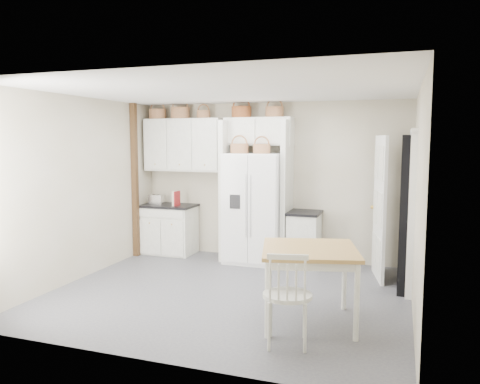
% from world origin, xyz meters
% --- Properties ---
extents(floor, '(4.50, 4.50, 0.00)m').
position_xyz_m(floor, '(0.00, 0.00, 0.00)').
color(floor, '#424351').
rests_on(floor, ground).
extents(ceiling, '(4.50, 4.50, 0.00)m').
position_xyz_m(ceiling, '(0.00, 0.00, 2.60)').
color(ceiling, white).
rests_on(ceiling, wall_back).
extents(wall_back, '(4.50, 0.00, 4.50)m').
position_xyz_m(wall_back, '(0.00, 2.00, 1.30)').
color(wall_back, tan).
rests_on(wall_back, floor).
extents(wall_left, '(0.00, 4.00, 4.00)m').
position_xyz_m(wall_left, '(-2.25, 0.00, 1.30)').
color(wall_left, tan).
rests_on(wall_left, floor).
extents(wall_right, '(0.00, 4.00, 4.00)m').
position_xyz_m(wall_right, '(2.25, 0.00, 1.30)').
color(wall_right, tan).
rests_on(wall_right, floor).
extents(refrigerator, '(0.92, 0.74, 1.78)m').
position_xyz_m(refrigerator, '(-0.15, 1.65, 0.89)').
color(refrigerator, white).
rests_on(refrigerator, floor).
extents(base_cab_left, '(0.89, 0.56, 0.82)m').
position_xyz_m(base_cab_left, '(-1.75, 1.70, 0.41)').
color(base_cab_left, silver).
rests_on(base_cab_left, floor).
extents(base_cab_right, '(0.47, 0.56, 0.82)m').
position_xyz_m(base_cab_right, '(0.65, 1.70, 0.41)').
color(base_cab_right, silver).
rests_on(base_cab_right, floor).
extents(dining_table, '(1.21, 1.21, 0.83)m').
position_xyz_m(dining_table, '(1.17, -0.64, 0.42)').
color(dining_table, '#AB7735').
rests_on(dining_table, floor).
extents(windsor_chair, '(0.56, 0.53, 0.98)m').
position_xyz_m(windsor_chair, '(1.07, -1.26, 0.49)').
color(windsor_chair, silver).
rests_on(windsor_chair, floor).
extents(counter_left, '(0.93, 0.60, 0.04)m').
position_xyz_m(counter_left, '(-1.75, 1.70, 0.84)').
color(counter_left, black).
rests_on(counter_left, base_cab_left).
extents(counter_right, '(0.50, 0.60, 0.04)m').
position_xyz_m(counter_right, '(0.65, 1.70, 0.84)').
color(counter_right, black).
rests_on(counter_right, base_cab_right).
extents(toaster, '(0.25, 0.16, 0.16)m').
position_xyz_m(toaster, '(-2.00, 1.71, 0.94)').
color(toaster, silver).
rests_on(toaster, counter_left).
extents(cookbook_red, '(0.06, 0.17, 0.25)m').
position_xyz_m(cookbook_red, '(-1.55, 1.62, 0.99)').
color(cookbook_red, maroon).
rests_on(cookbook_red, counter_left).
extents(cookbook_cream, '(0.05, 0.17, 0.25)m').
position_xyz_m(cookbook_cream, '(-1.58, 1.62, 0.99)').
color(cookbook_cream, beige).
rests_on(cookbook_cream, counter_left).
extents(basket_upper_a, '(0.31, 0.31, 0.17)m').
position_xyz_m(basket_upper_a, '(-2.01, 1.83, 2.44)').
color(basket_upper_a, '#8C5E3D').
rests_on(basket_upper_a, upper_cabinet).
extents(basket_upper_b, '(0.33, 0.33, 0.20)m').
position_xyz_m(basket_upper_b, '(-1.57, 1.83, 2.45)').
color(basket_upper_b, '#8C5E3D').
rests_on(basket_upper_b, upper_cabinet).
extents(basket_upper_c, '(0.23, 0.23, 0.13)m').
position_xyz_m(basket_upper_c, '(-1.13, 1.83, 2.42)').
color(basket_upper_c, '#8C5E3D').
rests_on(basket_upper_c, upper_cabinet).
extents(basket_bridge_a, '(0.33, 0.33, 0.18)m').
position_xyz_m(basket_bridge_a, '(-0.45, 1.83, 2.44)').
color(basket_bridge_a, brown).
rests_on(basket_bridge_a, bridge_cabinet).
extents(basket_bridge_b, '(0.29, 0.29, 0.17)m').
position_xyz_m(basket_bridge_b, '(0.11, 1.83, 2.43)').
color(basket_bridge_b, '#8C5E3D').
rests_on(basket_bridge_b, bridge_cabinet).
extents(basket_fridge_a, '(0.29, 0.29, 0.16)m').
position_xyz_m(basket_fridge_a, '(-0.39, 1.55, 1.85)').
color(basket_fridge_a, '#8C5E3D').
rests_on(basket_fridge_a, refrigerator).
extents(basket_fridge_b, '(0.27, 0.27, 0.15)m').
position_xyz_m(basket_fridge_b, '(-0.02, 1.55, 1.85)').
color(basket_fridge_b, '#8C5E3D').
rests_on(basket_fridge_b, refrigerator).
extents(upper_cabinet, '(1.40, 0.34, 0.90)m').
position_xyz_m(upper_cabinet, '(-1.50, 1.83, 1.90)').
color(upper_cabinet, silver).
rests_on(upper_cabinet, wall_back).
extents(bridge_cabinet, '(1.12, 0.34, 0.45)m').
position_xyz_m(bridge_cabinet, '(-0.15, 1.83, 2.12)').
color(bridge_cabinet, silver).
rests_on(bridge_cabinet, wall_back).
extents(fridge_panel_left, '(0.08, 0.60, 2.30)m').
position_xyz_m(fridge_panel_left, '(-0.66, 1.70, 1.15)').
color(fridge_panel_left, silver).
rests_on(fridge_panel_left, floor).
extents(fridge_panel_right, '(0.08, 0.60, 2.30)m').
position_xyz_m(fridge_panel_right, '(0.36, 1.70, 1.15)').
color(fridge_panel_right, silver).
rests_on(fridge_panel_right, floor).
extents(trim_post, '(0.09, 0.09, 2.60)m').
position_xyz_m(trim_post, '(-2.20, 1.35, 1.30)').
color(trim_post, '#352312').
rests_on(trim_post, floor).
extents(doorway_void, '(0.18, 0.85, 2.05)m').
position_xyz_m(doorway_void, '(2.16, 1.00, 1.02)').
color(doorway_void, black).
rests_on(doorway_void, floor).
extents(door_slab, '(0.21, 0.79, 2.05)m').
position_xyz_m(door_slab, '(1.80, 1.33, 1.02)').
color(door_slab, white).
rests_on(door_slab, floor).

